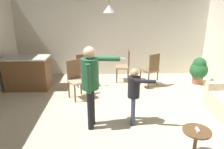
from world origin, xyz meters
TOP-DOWN VIEW (x-y plane):
  - ground at (0.00, 0.00)m, footprint 7.68×7.68m
  - wall_back at (0.00, 3.20)m, footprint 6.40×0.10m
  - kitchen_counter at (-2.45, 1.93)m, footprint 1.26×0.66m
  - side_table_by_couch at (1.23, -1.12)m, footprint 0.44×0.44m
  - person_adult at (-0.47, -0.14)m, footprint 0.84×0.48m
  - person_child at (0.37, -0.06)m, footprint 0.60×0.40m
  - dining_chair_by_counter at (0.40, 2.46)m, footprint 0.45×0.45m
  - dining_chair_near_wall at (1.15, 2.05)m, footprint 0.58×0.58m
  - dining_chair_centre_back at (-0.97, 1.28)m, footprint 0.58×0.58m
  - dining_chair_spare at (-0.87, 2.08)m, footprint 0.49×0.49m
  - potted_plant_corner at (2.65, 2.19)m, footprint 0.54×0.54m
  - spare_remote_on_table at (1.23, -1.14)m, footprint 0.05×0.13m
  - ceiling_light_pendant at (-0.10, 1.73)m, footprint 0.32×0.32m

SIDE VIEW (x-z plane):
  - ground at x=0.00m, z-range 0.00..0.00m
  - side_table_by_couch at x=1.23m, z-range 0.07..0.59m
  - potted_plant_corner at x=2.65m, z-range 0.04..0.87m
  - kitchen_counter at x=-2.45m, z-range 0.00..0.95m
  - spare_remote_on_table at x=1.23m, z-range 0.52..0.56m
  - dining_chair_by_counter at x=0.40m, z-range 0.05..1.05m
  - dining_chair_near_wall at x=1.15m, z-range 0.05..1.05m
  - dining_chair_centre_back at x=-0.97m, z-range 0.05..1.05m
  - dining_chair_spare at x=-0.87m, z-range 0.05..1.05m
  - person_child at x=0.37m, z-range 0.15..1.35m
  - person_adult at x=-0.47m, z-range 0.20..1.86m
  - wall_back at x=0.00m, z-range 0.00..2.70m
  - ceiling_light_pendant at x=-0.10m, z-range 1.98..2.53m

